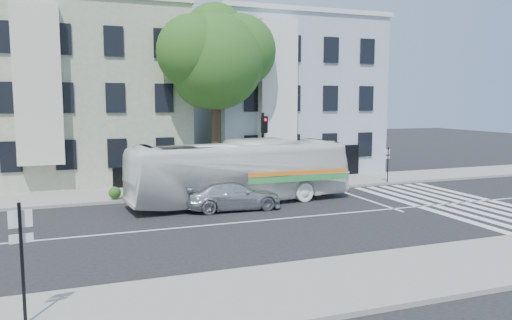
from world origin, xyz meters
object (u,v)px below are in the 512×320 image
bus (241,172)px  traffic_signal (263,142)px  near_sign_pole (22,248)px  sedan (233,195)px  fire_hydrant (346,172)px

bus → traffic_signal: bearing=-50.9°
bus → traffic_signal: size_ratio=2.55×
traffic_signal → near_sign_pole: 17.86m
bus → sedan: 1.87m
sedan → near_sign_pole: 13.47m
traffic_signal → fire_hydrant: 7.91m
sedan → near_sign_pole: bearing=144.2°
traffic_signal → near_sign_pole: size_ratio=1.62×
sedan → near_sign_pole: near_sign_pole is taller
near_sign_pole → bus: bearing=44.6°
sedan → traffic_signal: size_ratio=1.04×
bus → near_sign_pole: (-9.24, -11.84, 0.29)m
near_sign_pole → traffic_signal: bearing=43.4°
bus → fire_hydrant: 10.24m
traffic_signal → fire_hydrant: size_ratio=6.66×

